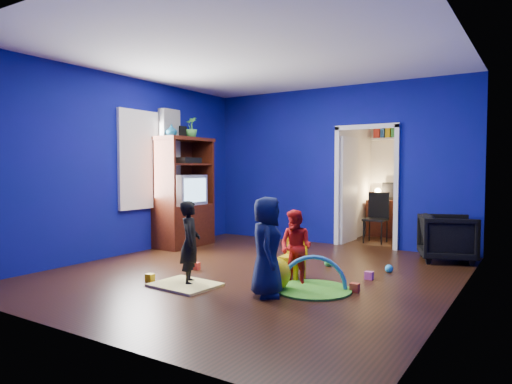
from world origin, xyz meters
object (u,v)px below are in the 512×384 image
Objects in this scene: toddler_red at (296,247)px; study_desk at (390,218)px; armchair at (447,238)px; folding_chair at (375,219)px; child_black at (190,243)px; play_mat at (313,290)px; child_navy at (267,247)px; vase at (172,131)px; crt_tv at (185,190)px; tv_armoire at (184,192)px; kid_chair at (292,259)px; hopper_ball at (274,274)px.

study_desk is at bearing 98.67° from toddler_red.
folding_chair is (-1.46, 1.10, 0.10)m from armchair.
play_mat is at bearing -105.43° from child_black.
child_navy is 5.29× the size of vase.
crt_tv is 4.26m from study_desk.
armchair is 0.77× the size of child_black.
tv_armoire is 3.62m from folding_chair.
child_navy is at bearing -85.58° from toddler_red.
kid_chair is 0.57× the size of study_desk.
tv_armoire is at bearing -131.71° from study_desk.
crt_tv is at bearing 5.60° from child_black.
vase is (-1.90, 1.74, 1.56)m from child_black.
crt_tv reaches higher than toddler_red.
armchair is 2.02× the size of hopper_ball.
child_black is 5.29m from study_desk.
hopper_ball is 0.77× the size of kid_chair.
child_black is (-2.38, -3.14, 0.15)m from armchair.
crt_tv reaches higher than study_desk.
child_navy is 1.25× the size of play_mat.
toddler_red is at bearing 131.49° from armchair.
armchair is 0.85× the size of folding_chair.
child_black is at bearing -100.06° from study_desk.
toddler_red is 1.02× the size of play_mat.
child_navy is at bearing -88.64° from study_desk.
study_desk is (-0.12, 5.14, -0.17)m from child_navy.
armchair is at bearing 68.53° from toddler_red.
tv_armoire reaches higher than kid_chair.
folding_chair reaches higher than toddler_red.
crt_tv is at bearing 0.00° from tv_armoire.
kid_chair is (-1.46, -2.24, -0.11)m from armchair.
child_navy reaches higher than kid_chair.
vase is at bearing -97.59° from crt_tv.
kid_chair is 3.35m from folding_chair.
child_black is at bearing -141.38° from kid_chair.
play_mat is at bearing -24.59° from tv_armoire.
toddler_red is at bearing -58.94° from kid_chair.
vase is (-4.28, -1.40, 1.71)m from armchair.
vase reaches higher than toddler_red.
play_mat is (3.24, -1.50, -1.01)m from crt_tv.
hopper_ball is at bearing -30.85° from tv_armoire.
kid_chair is (-0.15, 0.20, -0.20)m from toddler_red.
crt_tv is at bearing 24.73° from child_navy.
crt_tv reaches higher than kid_chair.
vase reaches higher than study_desk.
tv_armoire is 3.92× the size of kid_chair.
crt_tv is (0.04, 0.30, -1.04)m from vase.
armchair is at bearing 18.16° from vase.
child_black is 1.32m from kid_chair.
crt_tv is at bearing -131.31° from study_desk.
child_black is 1.16× the size of study_desk.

